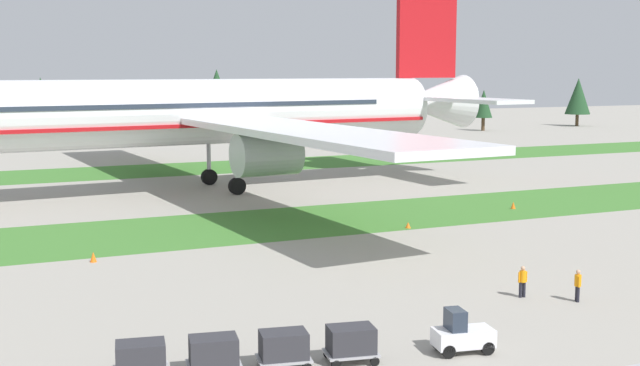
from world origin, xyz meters
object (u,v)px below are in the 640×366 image
(baggage_tug, at_px, (462,335))
(ground_crew_loader, at_px, (578,284))
(cargo_dolly_lead, at_px, (351,341))
(cargo_dolly_second, at_px, (284,346))
(taxiway_marker_2, at_px, (513,205))
(ground_crew_marshaller, at_px, (523,280))
(taxiway_marker_1, at_px, (408,225))
(cargo_dolly_third, at_px, (214,352))
(airliner, at_px, (200,112))
(taxiway_marker_0, at_px, (93,257))
(cargo_dolly_fourth, at_px, (141,358))

(baggage_tug, relative_size, ground_crew_loader, 1.60)
(cargo_dolly_lead, xyz_separation_m, cargo_dolly_second, (-2.85, 0.52, 0.00))
(ground_crew_loader, distance_m, taxiway_marker_2, 29.68)
(ground_crew_marshaller, distance_m, taxiway_marker_1, 20.12)
(cargo_dolly_third, height_order, ground_crew_loader, ground_crew_loader)
(cargo_dolly_second, relative_size, ground_crew_marshaller, 1.40)
(airliner, distance_m, ground_crew_marshaller, 46.21)
(airliner, relative_size, taxiway_marker_1, 177.27)
(cargo_dolly_third, bearing_deg, taxiway_marker_0, -165.76)
(baggage_tug, relative_size, cargo_dolly_fourth, 1.15)
(taxiway_marker_2, bearing_deg, cargo_dolly_second, -139.26)
(cargo_dolly_second, height_order, taxiway_marker_1, cargo_dolly_second)
(cargo_dolly_fourth, relative_size, ground_crew_loader, 1.40)
(taxiway_marker_0, relative_size, taxiway_marker_2, 1.07)
(cargo_dolly_third, height_order, cargo_dolly_fourth, same)
(cargo_dolly_fourth, relative_size, taxiway_marker_1, 5.30)
(cargo_dolly_third, distance_m, taxiway_marker_0, 22.11)
(cargo_dolly_lead, distance_m, cargo_dolly_fourth, 8.70)
(cargo_dolly_lead, xyz_separation_m, ground_crew_loader, (15.07, 3.35, 0.03))
(airliner, bearing_deg, baggage_tug, 172.73)
(baggage_tug, bearing_deg, taxiway_marker_0, -142.80)
(ground_crew_marshaller, bearing_deg, cargo_dolly_lead, 25.40)
(cargo_dolly_lead, bearing_deg, baggage_tug, 90.00)
(airliner, xyz_separation_m, baggage_tug, (-2.70, -51.46, -7.27))
(baggage_tug, xyz_separation_m, cargo_dolly_second, (-7.80, 1.41, 0.10))
(cargo_dolly_fourth, bearing_deg, airliner, 171.97)
(airliner, relative_size, ground_crew_marshaller, 46.74)
(ground_crew_loader, height_order, taxiway_marker_0, ground_crew_loader)
(cargo_dolly_second, relative_size, cargo_dolly_fourth, 1.00)
(cargo_dolly_second, distance_m, ground_crew_marshaller, 16.43)
(cargo_dolly_third, xyz_separation_m, taxiway_marker_0, (-1.53, 22.05, -0.59))
(airliner, height_order, taxiway_marker_1, airliner)
(ground_crew_loader, xyz_separation_m, taxiway_marker_0, (-22.31, 19.73, -0.61))
(taxiway_marker_0, bearing_deg, ground_crew_marshaller, -41.60)
(ground_crew_loader, bearing_deg, ground_crew_marshaller, 76.20)
(cargo_dolly_lead, bearing_deg, ground_crew_loader, 112.81)
(cargo_dolly_fourth, bearing_deg, taxiway_marker_1, 142.59)
(airliner, xyz_separation_m, cargo_dolly_lead, (-7.65, -50.56, -7.16))
(airliner, bearing_deg, taxiway_marker_1, -164.14)
(ground_crew_marshaller, distance_m, taxiway_marker_0, 26.93)
(airliner, relative_size, baggage_tug, 29.15)
(baggage_tug, bearing_deg, airliner, -172.74)
(airliner, relative_size, taxiway_marker_0, 122.03)
(cargo_dolly_second, xyz_separation_m, taxiway_marker_1, (19.91, 24.36, -0.69))
(baggage_tug, bearing_deg, ground_crew_marshaller, 137.81)
(cargo_dolly_lead, relative_size, cargo_dolly_second, 1.00)
(airliner, distance_m, ground_crew_loader, 48.32)
(airliner, bearing_deg, cargo_dolly_third, 160.65)
(cargo_dolly_fourth, xyz_separation_m, taxiway_marker_1, (25.62, 23.33, -0.69))
(taxiway_marker_0, bearing_deg, cargo_dolly_lead, -72.59)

